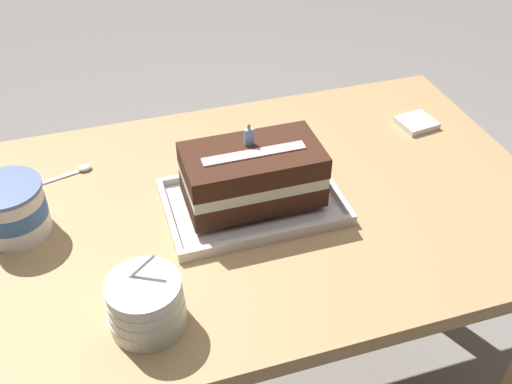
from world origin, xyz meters
The scene contains 7 objects.
dining_table centered at (0.00, 0.00, 0.65)m, with size 1.23×0.79×0.76m.
foil_tray centered at (-0.02, -0.01, 0.77)m, with size 0.36×0.24×0.02m.
birthday_cake centered at (-0.02, -0.01, 0.84)m, with size 0.28×0.15×0.16m.
bowl_stack centered at (-0.28, -0.25, 0.81)m, with size 0.13×0.13×0.14m.
ice_cream_tub centered at (-0.49, 0.05, 0.81)m, with size 0.14×0.14×0.11m.
serving_spoon_near_tray centered at (-0.37, 0.22, 0.76)m, with size 0.14×0.05×0.01m.
napkin_pile centered at (0.46, 0.16, 0.77)m, with size 0.10×0.09×0.02m.
Camera 1 is at (-0.29, -0.91, 1.56)m, focal length 41.32 mm.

